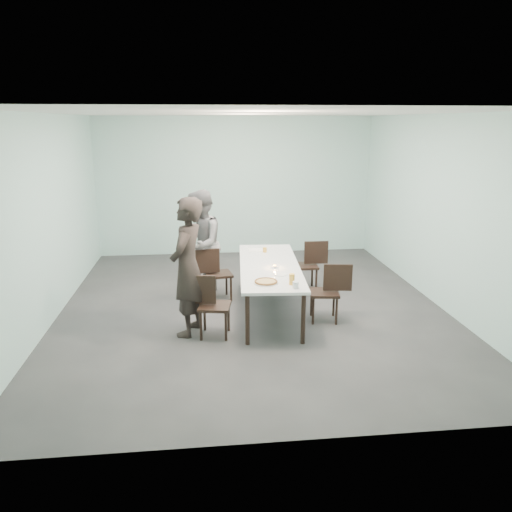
{
  "coord_description": "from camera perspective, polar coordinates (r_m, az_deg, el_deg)",
  "views": [
    {
      "loc": [
        -0.77,
        -7.47,
        2.88
      ],
      "look_at": [
        0.0,
        -0.56,
        1.0
      ],
      "focal_mm": 35.0,
      "sensor_mm": 36.0,
      "label": 1
    }
  ],
  "objects": [
    {
      "name": "beer_glass",
      "position": [
        6.73,
        4.12,
        -2.67
      ],
      "size": [
        0.08,
        0.08,
        0.15
      ],
      "primitive_type": "cylinder",
      "color": "gold",
      "rests_on": "table"
    },
    {
      "name": "water_tumbler",
      "position": [
        6.6,
        4.55,
        -3.31
      ],
      "size": [
        0.08,
        0.08,
        0.09
      ],
      "primitive_type": "cylinder",
      "color": "silver",
      "rests_on": "table"
    },
    {
      "name": "ground",
      "position": [
        8.04,
        -0.45,
        -5.85
      ],
      "size": [
        7.0,
        7.0,
        0.0
      ],
      "primitive_type": "plane",
      "color": "#333335",
      "rests_on": "ground"
    },
    {
      "name": "amber_tumbler",
      "position": [
        8.4,
        1.01,
        0.72
      ],
      "size": [
        0.07,
        0.07,
        0.08
      ],
      "primitive_type": "cylinder",
      "color": "gold",
      "rests_on": "table"
    },
    {
      "name": "tealight",
      "position": [
        7.49,
        2.15,
        -1.23
      ],
      "size": [
        0.06,
        0.06,
        0.05
      ],
      "color": "silver",
      "rests_on": "table"
    },
    {
      "name": "diner_far",
      "position": [
        8.33,
        -6.38,
        1.32
      ],
      "size": [
        0.79,
        0.96,
        1.81
      ],
      "primitive_type": "imported",
      "rotation": [
        0.0,
        0.0,
        -1.7
      ],
      "color": "slate",
      "rests_on": "ground"
    },
    {
      "name": "chair_near_right",
      "position": [
        7.45,
        8.44,
        -3.67
      ],
      "size": [
        0.64,
        0.48,
        0.87
      ],
      "rotation": [
        0.0,
        0.0,
        3.0
      ],
      "color": "black",
      "rests_on": "ground"
    },
    {
      "name": "table",
      "position": [
        7.68,
        1.55,
        -1.42
      ],
      "size": [
        1.08,
        2.66,
        0.75
      ],
      "rotation": [
        0.0,
        0.0,
        -0.07
      ],
      "color": "white",
      "rests_on": "ground"
    },
    {
      "name": "chair_near_left",
      "position": [
        6.88,
        -5.43,
        -5.17
      ],
      "size": [
        0.64,
        0.48,
        0.87
      ],
      "rotation": [
        0.0,
        0.0,
        -0.16
      ],
      "color": "black",
      "rests_on": "ground"
    },
    {
      "name": "side_plate",
      "position": [
        7.17,
        2.8,
        -2.13
      ],
      "size": [
        0.18,
        0.18,
        0.01
      ],
      "primitive_type": "cylinder",
      "color": "white",
      "rests_on": "table"
    },
    {
      "name": "menu",
      "position": [
        8.53,
        0.18,
        0.7
      ],
      "size": [
        0.31,
        0.24,
        0.01
      ],
      "primitive_type": "cube",
      "rotation": [
        0.0,
        0.0,
        -0.07
      ],
      "color": "silver",
      "rests_on": "table"
    },
    {
      "name": "pizza",
      "position": [
        6.8,
        1.15,
        -2.97
      ],
      "size": [
        0.34,
        0.34,
        0.04
      ],
      "color": "white",
      "rests_on": "table"
    },
    {
      "name": "room_shell",
      "position": [
        7.56,
        -0.48,
        8.64
      ],
      "size": [
        6.02,
        7.02,
        3.01
      ],
      "color": "#ADD9D4",
      "rests_on": "ground"
    },
    {
      "name": "diner_near",
      "position": [
        6.85,
        -7.83,
        -1.27
      ],
      "size": [
        0.66,
        0.81,
        1.92
      ],
      "primitive_type": "imported",
      "rotation": [
        0.0,
        0.0,
        -1.9
      ],
      "color": "black",
      "rests_on": "ground"
    },
    {
      "name": "chair_far_right",
      "position": [
        8.78,
        6.15,
        -0.68
      ],
      "size": [
        0.61,
        0.42,
        0.87
      ],
      "rotation": [
        0.0,
        0.0,
        3.14
      ],
      "color": "black",
      "rests_on": "ground"
    },
    {
      "name": "chair_far_left",
      "position": [
        8.26,
        -4.86,
        -1.65
      ],
      "size": [
        0.64,
        0.48,
        0.87
      ],
      "rotation": [
        0.0,
        0.0,
        0.17
      ],
      "color": "black",
      "rests_on": "ground"
    }
  ]
}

